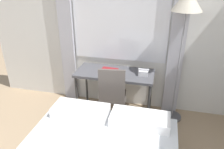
# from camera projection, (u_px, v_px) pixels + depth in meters

# --- Properties ---
(wall_back_with_window) EXTENTS (4.81, 0.13, 2.70)m
(wall_back_with_window) POSITION_uv_depth(u_px,v_px,m) (125.00, 30.00, 3.49)
(wall_back_with_window) COLOR silver
(wall_back_with_window) RESTS_ON ground_plane
(desk) EXTENTS (1.23, 0.55, 0.76)m
(desk) POSITION_uv_depth(u_px,v_px,m) (115.00, 76.00, 3.48)
(desk) COLOR #4C4C51
(desk) RESTS_ON ground_plane
(desk_chair) EXTENTS (0.45, 0.45, 0.99)m
(desk_chair) POSITION_uv_depth(u_px,v_px,m) (112.00, 93.00, 3.27)
(desk_chair) COLOR #59514C
(desk_chair) RESTS_ON ground_plane
(standing_lamp) EXTENTS (0.41, 0.41, 2.01)m
(standing_lamp) POSITION_uv_depth(u_px,v_px,m) (186.00, 10.00, 2.89)
(standing_lamp) COLOR #4C4C51
(standing_lamp) RESTS_ON ground_plane
(telephone) EXTENTS (0.16, 0.14, 0.10)m
(telephone) POSITION_uv_depth(u_px,v_px,m) (144.00, 72.00, 3.34)
(telephone) COLOR silver
(telephone) RESTS_ON desk
(book) EXTENTS (0.27, 0.16, 0.02)m
(book) POSITION_uv_depth(u_px,v_px,m) (110.00, 70.00, 3.51)
(book) COLOR maroon
(book) RESTS_ON desk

